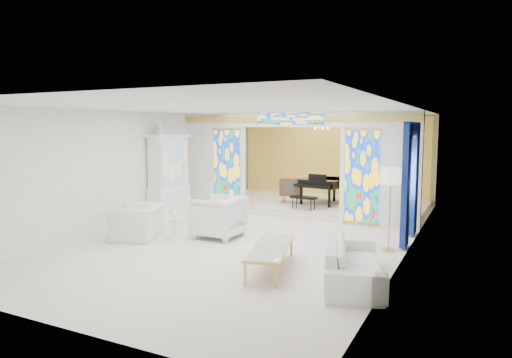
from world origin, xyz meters
The scene contains 24 objects.
floor centered at (0.00, 0.00, 0.00)m, with size 12.00×12.00×0.00m, color silver.
ceiling centered at (0.00, 0.00, 3.00)m, with size 7.00×12.00×0.02m, color white.
wall_back centered at (0.00, 6.00, 1.50)m, with size 7.00×0.02×3.00m, color white.
wall_front centered at (0.00, -6.00, 1.50)m, with size 7.00×0.02×3.00m, color white.
wall_left centered at (-3.50, 0.00, 1.50)m, with size 0.02×12.00×3.00m, color white.
wall_right centered at (3.50, 0.00, 1.50)m, with size 0.02×12.00×3.00m, color white.
partition_wall centered at (0.00, 2.00, 1.65)m, with size 7.00×0.22×3.00m.
stained_glass_left centered at (-2.03, 1.89, 1.30)m, with size 0.90×0.04×2.40m, color gold.
stained_glass_right centered at (2.03, 1.89, 1.30)m, with size 0.90×0.04×2.40m, color gold.
stained_glass_transom centered at (0.00, 1.89, 2.82)m, with size 2.00×0.04×0.34m, color gold.
alcove_platform centered at (0.00, 4.10, 0.09)m, with size 6.80×3.80×0.18m, color silver.
gold_curtain_back centered at (0.00, 5.88, 1.50)m, with size 6.70×0.10×2.90m, color gold.
chandelier centered at (0.20, 4.00, 2.55)m, with size 0.48×0.48×0.30m, color gold.
blue_drapes centered at (3.40, 0.70, 1.58)m, with size 0.14×1.85×2.65m.
china_cabinet centered at (-3.22, 0.60, 1.17)m, with size 0.56×1.46×2.72m.
armchair_left centered at (-2.28, -1.81, 0.39)m, with size 1.19×1.04×0.78m, color white.
armchair_right centered at (-0.68, -0.89, 0.49)m, with size 1.05×1.08×0.98m, color white.
sofa centered at (2.95, -2.54, 0.34)m, with size 2.34×0.92×0.68m, color silver.
side_table centered at (-1.48, -1.51, 0.34)m, with size 0.48×0.48×0.53m.
vase centered at (-1.48, -1.51, 0.62)m, with size 0.17×0.17×0.18m, color white.
coffee_table centered at (1.46, -2.59, 0.41)m, with size 1.11×2.11×0.45m.
floor_lamp centered at (3.14, -0.31, 1.50)m, with size 0.50×0.50×1.76m.
grand_piano centered at (0.50, 3.94, 0.84)m, with size 1.78×2.51×0.97m.
tv_console centered at (-0.60, 3.48, 0.69)m, with size 0.73×0.55×0.78m.
Camera 1 is at (4.80, -9.93, 2.57)m, focal length 32.00 mm.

